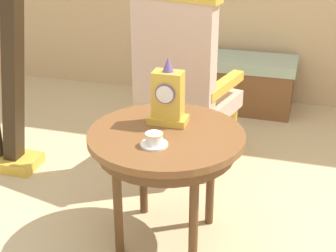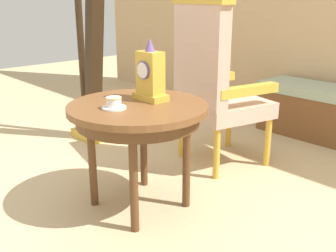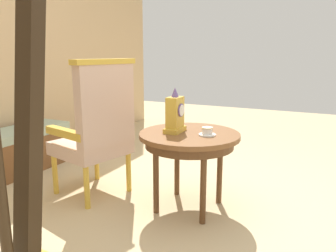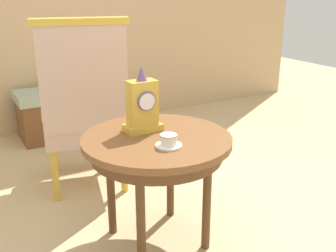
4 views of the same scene
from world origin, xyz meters
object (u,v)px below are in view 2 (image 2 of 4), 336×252
side_table (138,117)px  armchair (214,82)px  harp (90,52)px  mantel_clock (150,76)px  teacup_left (114,103)px  window_bench (314,110)px

side_table → armchair: size_ratio=0.66×
side_table → harp: bearing=158.8°
mantel_clock → armchair: bearing=98.7°
side_table → teacup_left: size_ratio=5.97×
armchair → harp: size_ratio=0.64×
armchair → harp: bearing=-162.7°
mantel_clock → window_bench: size_ratio=0.37×
harp → side_table: bearing=-21.2°
mantel_clock → window_bench: mantel_clock is taller
teacup_left → mantel_clock: bearing=92.1°
harp → window_bench: size_ratio=1.99×
armchair → teacup_left: bearing=-83.2°
armchair → side_table: bearing=-80.9°
armchair → window_bench: size_ratio=1.27×
window_bench → side_table: bearing=-92.2°
armchair → window_bench: bearing=80.0°
side_table → window_bench: (0.07, 1.85, -0.31)m
window_bench → harp: bearing=-130.6°
harp → armchair: bearing=17.3°
teacup_left → harp: bearing=152.4°
side_table → window_bench: bearing=87.8°
teacup_left → mantel_clock: mantel_clock is taller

